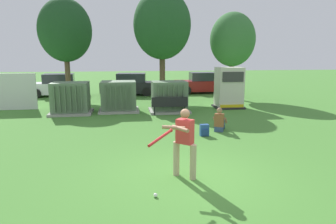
# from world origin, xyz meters

# --- Properties ---
(ground_plane) EXTENTS (96.00, 96.00, 0.00)m
(ground_plane) POSITION_xyz_m (0.00, 0.00, 0.00)
(ground_plane) COLOR #478433
(transformer_west) EXTENTS (2.10, 1.70, 1.62)m
(transformer_west) POSITION_xyz_m (-4.33, 8.90, 0.79)
(transformer_west) COLOR #9E9B93
(transformer_west) RESTS_ON ground
(transformer_mid_west) EXTENTS (2.10, 1.70, 1.62)m
(transformer_mid_west) POSITION_xyz_m (-1.90, 9.21, 0.79)
(transformer_mid_west) COLOR #9E9B93
(transformer_mid_west) RESTS_ON ground
(transformer_mid_east) EXTENTS (2.10, 1.70, 1.62)m
(transformer_mid_east) POSITION_xyz_m (0.74, 8.76, 0.79)
(transformer_mid_east) COLOR #9E9B93
(transformer_mid_east) RESTS_ON ground
(generator_enclosure) EXTENTS (1.60, 1.40, 2.30)m
(generator_enclosure) POSITION_xyz_m (4.28, 9.49, 1.14)
(generator_enclosure) COLOR #262626
(generator_enclosure) RESTS_ON ground
(park_bench) EXTENTS (1.82, 0.49, 0.92)m
(park_bench) POSITION_xyz_m (0.65, 7.92, 0.54)
(park_bench) COLOR black
(park_bench) RESTS_ON ground
(batter) EXTENTS (1.26, 1.37, 1.74)m
(batter) POSITION_xyz_m (-0.15, -0.02, 0.98)
(batter) COLOR tan
(batter) RESTS_ON ground
(sports_ball) EXTENTS (0.09, 0.09, 0.09)m
(sports_ball) POSITION_xyz_m (-0.94, -0.96, 0.04)
(sports_ball) COLOR white
(sports_ball) RESTS_ON ground
(seated_spectator) EXTENTS (0.67, 0.79, 0.96)m
(seated_spectator) POSITION_xyz_m (2.16, 4.41, 0.38)
(seated_spectator) COLOR #384C75
(seated_spectator) RESTS_ON ground
(backpack) EXTENTS (0.33, 0.27, 0.44)m
(backpack) POSITION_xyz_m (1.37, 3.75, 0.21)
(backpack) COLOR #264C8C
(backpack) RESTS_ON ground
(tree_left) EXTENTS (3.47, 3.47, 6.63)m
(tree_left) POSITION_xyz_m (-5.38, 14.31, 4.55)
(tree_left) COLOR brown
(tree_left) RESTS_ON ground
(tree_center_left) EXTENTS (3.70, 3.70, 7.07)m
(tree_center_left) POSITION_xyz_m (0.90, 13.03, 4.85)
(tree_center_left) COLOR brown
(tree_center_left) RESTS_ON ground
(tree_center_right) EXTENTS (3.03, 3.03, 5.80)m
(tree_center_right) POSITION_xyz_m (5.70, 13.18, 3.98)
(tree_center_right) COLOR brown
(tree_center_right) RESTS_ON ground
(parked_car_leftmost) EXTENTS (4.33, 2.18, 1.62)m
(parked_car_leftmost) POSITION_xyz_m (-6.45, 15.99, 0.75)
(parked_car_leftmost) COLOR silver
(parked_car_leftmost) RESTS_ON ground
(parked_car_left_of_center) EXTENTS (4.36, 2.26, 1.62)m
(parked_car_left_of_center) POSITION_xyz_m (-1.20, 15.90, 0.75)
(parked_car_left_of_center) COLOR black
(parked_car_left_of_center) RESTS_ON ground
(parked_car_right_of_center) EXTENTS (4.25, 2.03, 1.62)m
(parked_car_right_of_center) POSITION_xyz_m (4.45, 16.26, 0.75)
(parked_car_right_of_center) COLOR maroon
(parked_car_right_of_center) RESTS_ON ground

